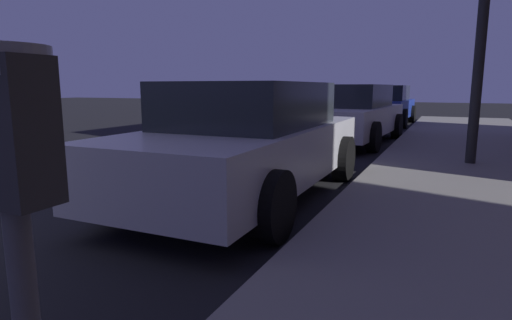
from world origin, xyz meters
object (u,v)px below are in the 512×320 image
at_px(car_silver, 250,140).
at_px(car_white, 351,114).
at_px(car_blue, 384,105).
at_px(parking_meter, 14,201).

bearing_deg(car_silver, car_white, 90.00).
bearing_deg(car_blue, parking_meter, -84.74).
distance_m(parking_meter, car_silver, 4.42).
bearing_deg(parking_meter, car_silver, 109.15).
height_order(parking_meter, car_blue, parking_meter).
height_order(car_silver, car_white, same).
height_order(parking_meter, car_white, parking_meter).
xyz_separation_m(parking_meter, car_blue, (-1.44, 15.68, -0.43)).
bearing_deg(parking_meter, car_blue, 95.26).
height_order(car_white, car_blue, same).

